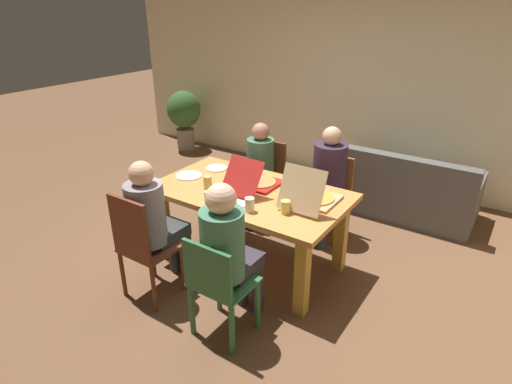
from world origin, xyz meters
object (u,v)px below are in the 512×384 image
object	(u,v)px
plate_1	(189,176)
drinking_glass_3	(208,184)
drinking_glass_1	(208,198)
potted_plant	(184,114)
person_0	(228,247)
person_2	(153,218)
drinking_glass_2	(250,205)
couch	(399,190)
chair_2	(140,243)
dining_table	(250,202)
pizza_box_1	(257,182)
chair_0	(218,285)
plate_0	(216,168)
chair_1	(331,191)
pizza_box_0	(312,197)
plate_2	(231,203)
person_1	(327,175)
chair_3	(264,178)
person_3	(257,166)
drinking_glass_0	(285,207)

from	to	relation	value
plate_1	drinking_glass_3	distance (m)	0.42
drinking_glass_1	potted_plant	xyz separation A→B (m)	(-2.70, 2.62, -0.21)
person_0	drinking_glass_3	world-z (taller)	person_0
person_0	plate_1	size ratio (longest dim) A/B	4.84
person_2	plate_1	bearing A→B (deg)	109.82
person_2	drinking_glass_2	world-z (taller)	person_2
couch	chair_2	bearing A→B (deg)	-114.47
drinking_glass_3	dining_table	bearing A→B (deg)	35.28
person_2	pizza_box_1	bearing A→B (deg)	64.33
pizza_box_1	potted_plant	distance (m)	3.54
chair_0	potted_plant	size ratio (longest dim) A/B	0.86
plate_0	potted_plant	size ratio (longest dim) A/B	0.22
chair_1	plate_0	bearing A→B (deg)	-142.97
pizza_box_0	plate_2	distance (m)	0.69
person_0	person_1	distance (m)	1.67
chair_0	person_2	distance (m)	0.85
chair_0	drinking_glass_1	bearing A→B (deg)	133.52
couch	potted_plant	xyz separation A→B (m)	(-3.70, 0.34, 0.33)
chair_1	drinking_glass_2	xyz separation A→B (m)	(-0.14, -1.32, 0.34)
chair_3	drinking_glass_3	size ratio (longest dim) A/B	6.13
couch	pizza_box_1	bearing A→B (deg)	-115.81
person_3	plate_2	xyz separation A→B (m)	(0.46, -1.08, 0.11)
drinking_glass_0	drinking_glass_2	size ratio (longest dim) A/B	0.94
chair_3	pizza_box_0	xyz separation A→B (m)	(1.01, -0.82, 0.34)
person_1	dining_table	bearing A→B (deg)	-113.40
chair_2	drinking_glass_1	distance (m)	0.66
plate_0	plate_1	size ratio (longest dim) A/B	0.85
plate_2	potted_plant	bearing A→B (deg)	138.73
person_1	drinking_glass_1	xyz separation A→B (m)	(-0.51, -1.27, 0.11)
person_0	chair_2	xyz separation A→B (m)	(-0.79, -0.13, -0.17)
chair_3	person_0	bearing A→B (deg)	-65.25
person_1	drinking_glass_2	bearing A→B (deg)	-96.64
pizza_box_0	chair_1	bearing A→B (deg)	103.37
person_2	potted_plant	distance (m)	3.85
chair_2	drinking_glass_3	world-z (taller)	chair_2
chair_0	plate_2	bearing A→B (deg)	118.19
person_0	chair_2	bearing A→B (deg)	-170.59
couch	potted_plant	distance (m)	3.73
person_3	drinking_glass_1	size ratio (longest dim) A/B	10.05
chair_1	person_1	size ratio (longest dim) A/B	0.71
person_1	pizza_box_0	bearing A→B (deg)	-74.49
plate_2	potted_plant	distance (m)	3.83
person_0	plate_2	size ratio (longest dim) A/B	5.06
drinking_glass_2	pizza_box_0	bearing A→B (deg)	50.91
person_0	drinking_glass_3	size ratio (longest dim) A/B	8.58
plate_0	plate_1	xyz separation A→B (m)	(-0.10, -0.31, 0.00)
plate_2	drinking_glass_3	world-z (taller)	drinking_glass_3
dining_table	chair_3	bearing A→B (deg)	115.08
person_1	potted_plant	bearing A→B (deg)	157.19
dining_table	person_0	distance (m)	0.90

